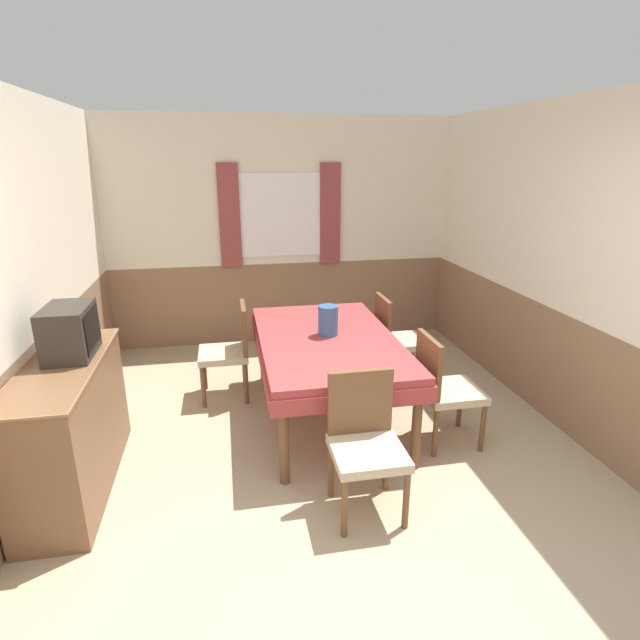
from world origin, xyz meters
TOP-DOWN VIEW (x-y plane):
  - ground_plane at (0.00, 0.00)m, footprint 16.00×16.00m
  - wall_back at (-0.00, 3.76)m, footprint 4.36×0.09m
  - wall_left at (-2.00, 1.87)m, footprint 0.05×4.14m
  - wall_right at (2.00, 1.87)m, footprint 0.05×4.14m
  - dining_table at (0.12, 1.74)m, footprint 1.13×1.90m
  - chair_left_far at (-0.67, 2.30)m, footprint 0.44×0.44m
  - chair_head_near at (0.12, 0.57)m, footprint 0.44×0.44m
  - chair_right_near at (0.91, 1.18)m, footprint 0.44×0.44m
  - chair_right_far at (0.91, 2.30)m, footprint 0.44×0.44m
  - sideboard at (-1.74, 1.13)m, footprint 0.46×1.38m
  - tv at (-1.70, 1.29)m, footprint 0.29×0.43m
  - vase at (0.14, 1.79)m, footprint 0.17×0.17m

SIDE VIEW (x-z plane):
  - ground_plane at x=0.00m, z-range 0.00..0.00m
  - sideboard at x=-1.74m, z-range 0.01..0.90m
  - chair_left_far at x=-0.67m, z-range 0.04..0.92m
  - chair_head_near at x=0.12m, z-range 0.04..0.92m
  - chair_right_near at x=0.91m, z-range 0.04..0.92m
  - chair_right_far at x=0.91m, z-range 0.04..0.92m
  - dining_table at x=0.12m, z-range 0.27..1.00m
  - vase at x=0.14m, z-range 0.74..0.99m
  - tv at x=-1.70m, z-range 0.89..1.23m
  - wall_left at x=-2.00m, z-range 0.00..2.60m
  - wall_right at x=2.00m, z-range 0.00..2.60m
  - wall_back at x=0.00m, z-range 0.01..2.61m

